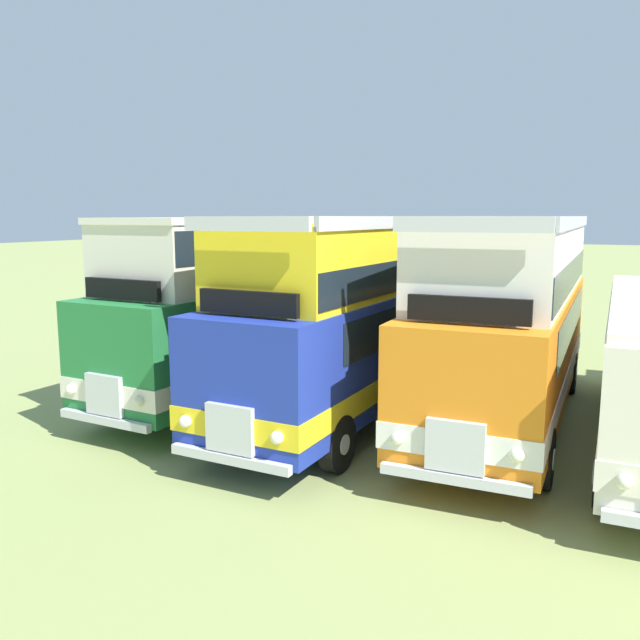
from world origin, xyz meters
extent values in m
cube|color=#237538|center=(-12.95, 0.27, 1.70)|extent=(3.09, 10.30, 2.30)
cube|color=silver|center=(-12.95, 0.27, 1.10)|extent=(3.13, 10.34, 0.44)
cube|color=#19232D|center=(-12.93, 0.67, 2.30)|extent=(2.98, 7.90, 0.76)
cube|color=#19232D|center=(-13.24, -4.75, 2.35)|extent=(2.20, 0.23, 0.90)
cube|color=silver|center=(-13.25, -4.86, 1.10)|extent=(0.91, 0.17, 0.80)
cube|color=silver|center=(-13.25, -4.89, 0.60)|extent=(2.30, 0.27, 0.16)
sphere|color=#EAEACC|center=(-12.35, -4.92, 1.10)|extent=(0.22, 0.22, 0.22)
sphere|color=#EAEACC|center=(-14.15, -4.81, 1.10)|extent=(0.22, 0.22, 0.22)
cube|color=silver|center=(-12.94, 0.52, 3.60)|extent=(2.93, 9.39, 1.50)
cube|color=silver|center=(-12.94, 0.52, 4.42)|extent=(3.00, 9.50, 0.14)
cube|color=#19232D|center=(-12.94, 0.52, 3.90)|extent=(2.97, 9.30, 0.68)
cube|color=black|center=(-13.21, -4.26, 3.10)|extent=(1.90, 0.23, 0.40)
cylinder|color=black|center=(-12.01, -3.27, 0.52)|extent=(0.34, 1.05, 1.04)
cylinder|color=silver|center=(-11.86, -3.28, 0.52)|extent=(0.04, 0.36, 0.36)
cylinder|color=black|center=(-14.30, -3.14, 0.52)|extent=(0.34, 1.05, 1.04)
cylinder|color=silver|center=(-14.45, -3.13, 0.52)|extent=(0.04, 0.36, 0.36)
cylinder|color=black|center=(-11.61, 3.48, 0.52)|extent=(0.34, 1.05, 1.04)
cylinder|color=silver|center=(-11.46, 3.48, 0.52)|extent=(0.04, 0.36, 0.36)
cylinder|color=black|center=(-13.91, 3.62, 0.52)|extent=(0.34, 1.05, 1.04)
cylinder|color=silver|center=(-14.06, 3.63, 0.52)|extent=(0.04, 0.36, 0.36)
cube|color=#1E339E|center=(-9.71, -0.23, 1.70)|extent=(2.92, 10.66, 2.30)
cube|color=yellow|center=(-9.71, -0.23, 1.10)|extent=(2.96, 10.70, 0.44)
cube|color=#19232D|center=(-9.70, 0.17, 2.30)|extent=(2.85, 8.26, 0.76)
cube|color=#19232D|center=(-9.92, -5.45, 2.35)|extent=(2.20, 0.19, 0.90)
cube|color=silver|center=(-9.93, -5.56, 1.10)|extent=(0.90, 0.16, 0.80)
cube|color=silver|center=(-9.93, -5.59, 0.60)|extent=(2.30, 0.23, 0.16)
sphere|color=#EAEACC|center=(-9.03, -5.61, 1.10)|extent=(0.22, 0.22, 0.22)
sphere|color=#EAEACC|center=(-10.83, -5.54, 1.10)|extent=(0.22, 0.22, 0.22)
cube|color=yellow|center=(-9.70, 0.02, 3.60)|extent=(2.78, 9.76, 1.50)
cube|color=silver|center=(-9.90, -5.01, 4.40)|extent=(2.40, 0.20, 0.24)
cube|color=silver|center=(-9.53, 4.35, 4.40)|extent=(2.40, 0.20, 0.24)
cube|color=silver|center=(-8.50, -0.03, 4.40)|extent=(0.49, 9.66, 0.24)
cube|color=silver|center=(-10.90, 0.06, 4.40)|extent=(0.49, 9.66, 0.24)
cube|color=#19232D|center=(-9.70, 0.02, 3.30)|extent=(2.82, 9.66, 0.64)
cube|color=black|center=(-9.90, -4.96, 3.10)|extent=(1.90, 0.20, 0.40)
cylinder|color=black|center=(-8.71, -3.96, 0.52)|extent=(0.32, 1.05, 1.04)
cylinder|color=silver|center=(-8.56, -3.97, 0.52)|extent=(0.03, 0.36, 0.36)
cylinder|color=black|center=(-11.01, -3.87, 0.52)|extent=(0.32, 1.05, 1.04)
cylinder|color=silver|center=(-11.16, -3.86, 0.52)|extent=(0.03, 0.36, 0.36)
cylinder|color=black|center=(-8.43, 3.20, 0.52)|extent=(0.32, 1.05, 1.04)
cylinder|color=silver|center=(-8.28, 3.19, 0.52)|extent=(0.03, 0.36, 0.36)
cylinder|color=black|center=(-10.72, 3.29, 0.52)|extent=(0.32, 1.05, 1.04)
cylinder|color=silver|center=(-10.87, 3.30, 0.52)|extent=(0.03, 0.36, 0.36)
cube|color=orange|center=(-6.48, 0.22, 1.70)|extent=(2.63, 10.02, 2.30)
cube|color=white|center=(-6.48, 0.22, 1.10)|extent=(2.67, 10.06, 0.44)
cube|color=#19232D|center=(-6.48, 0.62, 2.30)|extent=(2.63, 7.62, 0.76)
cube|color=#19232D|center=(-6.41, -4.71, 2.35)|extent=(2.20, 0.13, 0.90)
cube|color=silver|center=(-6.41, -4.82, 1.10)|extent=(0.90, 0.13, 0.80)
cube|color=silver|center=(-6.41, -4.85, 0.60)|extent=(2.30, 0.17, 0.16)
sphere|color=#EAEACC|center=(-5.51, -4.82, 1.10)|extent=(0.22, 0.22, 0.22)
sphere|color=#EAEACC|center=(-7.31, -4.84, 1.10)|extent=(0.22, 0.22, 0.22)
cube|color=white|center=(-6.48, 0.47, 3.60)|extent=(2.52, 9.12, 1.50)
cube|color=silver|center=(-6.42, -4.27, 4.40)|extent=(2.40, 0.13, 0.24)
cube|color=silver|center=(-6.53, 4.51, 4.40)|extent=(2.40, 0.13, 0.24)
cube|color=silver|center=(-5.28, 0.49, 4.40)|extent=(0.22, 9.09, 0.24)
cube|color=silver|center=(-7.68, 0.46, 4.40)|extent=(0.22, 9.09, 0.24)
cube|color=#19232D|center=(-6.48, 0.47, 3.30)|extent=(2.56, 9.02, 0.64)
cube|color=black|center=(-6.42, -4.22, 3.10)|extent=(1.90, 0.15, 0.40)
cylinder|color=black|center=(-5.28, -3.16, 0.52)|extent=(0.29, 1.04, 1.04)
cylinder|color=silver|center=(-5.13, -3.16, 0.52)|extent=(0.02, 0.36, 0.36)
cylinder|color=black|center=(-7.58, -3.19, 0.52)|extent=(0.29, 1.04, 1.04)
cylinder|color=silver|center=(-7.73, -3.19, 0.52)|extent=(0.02, 0.36, 0.36)
cylinder|color=black|center=(-5.37, 3.43, 0.52)|extent=(0.29, 1.04, 1.04)
cylinder|color=silver|center=(-5.22, 3.43, 0.52)|extent=(0.02, 0.36, 0.36)
cylinder|color=black|center=(-7.67, 3.40, 0.52)|extent=(0.29, 1.04, 1.04)
cylinder|color=silver|center=(-7.82, 3.40, 0.52)|extent=(0.02, 0.36, 0.36)
sphere|color=#EAEACC|center=(-4.09, -5.19, 1.10)|extent=(0.22, 0.22, 0.22)
cylinder|color=black|center=(-4.36, -3.53, 0.52)|extent=(0.29, 1.04, 1.04)
cylinder|color=silver|center=(-4.51, -3.53, 0.52)|extent=(0.02, 0.36, 0.36)
cylinder|color=black|center=(-4.41, 2.93, 0.52)|extent=(0.29, 1.04, 1.04)
cylinder|color=silver|center=(-4.56, 2.93, 0.52)|extent=(0.02, 0.36, 0.36)
camera|label=1|loc=(-4.28, -14.20, 4.52)|focal=36.73mm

